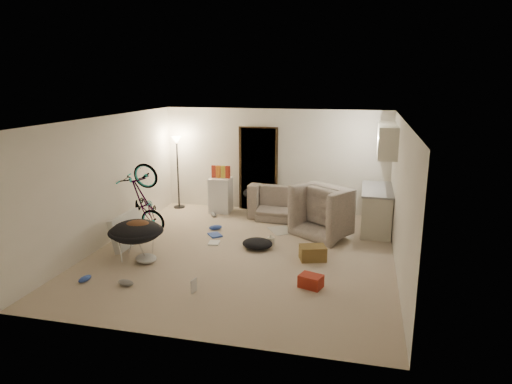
% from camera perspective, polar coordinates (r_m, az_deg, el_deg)
% --- Properties ---
extents(floor, '(5.50, 6.00, 0.02)m').
position_cam_1_polar(floor, '(8.66, -1.63, -7.70)').
color(floor, '#C6B298').
rests_on(floor, ground).
extents(ceiling, '(5.50, 6.00, 0.02)m').
position_cam_1_polar(ceiling, '(8.08, -1.75, 9.16)').
color(ceiling, white).
rests_on(ceiling, wall_back).
extents(wall_back, '(5.50, 0.02, 2.50)m').
position_cam_1_polar(wall_back, '(11.15, 2.37, 3.95)').
color(wall_back, white).
rests_on(wall_back, floor).
extents(wall_front, '(5.50, 0.02, 2.50)m').
position_cam_1_polar(wall_front, '(5.55, -9.89, -6.64)').
color(wall_front, white).
rests_on(wall_front, floor).
extents(wall_left, '(0.02, 6.00, 2.50)m').
position_cam_1_polar(wall_left, '(9.37, -18.20, 1.34)').
color(wall_left, white).
rests_on(wall_left, floor).
extents(wall_right, '(0.02, 6.00, 2.50)m').
position_cam_1_polar(wall_right, '(8.03, 17.69, -0.66)').
color(wall_right, white).
rests_on(wall_right, floor).
extents(doorway, '(0.85, 0.10, 2.04)m').
position_cam_1_polar(doorway, '(11.24, 0.31, 2.85)').
color(doorway, black).
rests_on(doorway, floor).
extents(door_trim, '(0.97, 0.04, 2.10)m').
position_cam_1_polar(door_trim, '(11.21, 0.28, 2.82)').
color(door_trim, '#2F2010').
rests_on(door_trim, floor).
extents(floor_lamp, '(0.28, 0.28, 1.81)m').
position_cam_1_polar(floor_lamp, '(11.51, -9.82, 4.36)').
color(floor_lamp, black).
rests_on(floor_lamp, floor).
extents(kitchen_counter, '(0.60, 1.50, 0.88)m').
position_cam_1_polar(kitchen_counter, '(10.15, 14.77, -2.21)').
color(kitchen_counter, beige).
rests_on(kitchen_counter, floor).
extents(counter_top, '(0.64, 1.54, 0.04)m').
position_cam_1_polar(counter_top, '(10.04, 14.94, 0.31)').
color(counter_top, gray).
rests_on(counter_top, kitchen_counter).
extents(kitchen_uppers, '(0.38, 1.40, 0.65)m').
position_cam_1_polar(kitchen_uppers, '(9.85, 16.08, 6.22)').
color(kitchen_uppers, beige).
rests_on(kitchen_uppers, wall_right).
extents(sofa, '(2.08, 0.90, 0.60)m').
position_cam_1_polar(sofa, '(10.73, 4.77, -1.70)').
color(sofa, '#3B433C').
rests_on(sofa, floor).
extents(armchair, '(1.59, 1.56, 0.78)m').
position_cam_1_polar(armchair, '(9.76, 9.69, -2.88)').
color(armchair, '#3B433C').
rests_on(armchair, floor).
extents(bicycle, '(1.60, 0.78, 0.90)m').
position_cam_1_polar(bicycle, '(9.85, -13.76, -2.81)').
color(bicycle, black).
rests_on(bicycle, floor).
extents(book_asset, '(0.25, 0.20, 0.02)m').
position_cam_1_polar(book_asset, '(7.17, -8.09, -12.50)').
color(book_asset, '#A02818').
rests_on(book_asset, floor).
extents(mini_fridge, '(0.52, 0.52, 0.85)m').
position_cam_1_polar(mini_fridge, '(11.20, -4.43, -0.35)').
color(mini_fridge, white).
rests_on(mini_fridge, floor).
extents(snack_box_0, '(0.11, 0.09, 0.30)m').
position_cam_1_polar(snack_box_0, '(11.12, -5.32, 2.57)').
color(snack_box_0, '#A02818').
rests_on(snack_box_0, mini_fridge).
extents(snack_box_1, '(0.11, 0.08, 0.30)m').
position_cam_1_polar(snack_box_1, '(11.09, -4.74, 2.54)').
color(snack_box_1, orange).
rests_on(snack_box_1, mini_fridge).
extents(snack_box_2, '(0.12, 0.10, 0.30)m').
position_cam_1_polar(snack_box_2, '(11.05, -4.14, 2.51)').
color(snack_box_2, gold).
rests_on(snack_box_2, mini_fridge).
extents(snack_box_3, '(0.12, 0.10, 0.30)m').
position_cam_1_polar(snack_box_3, '(11.01, -3.55, 2.49)').
color(snack_box_3, '#A02818').
rests_on(snack_box_3, mini_fridge).
extents(saucer_chair, '(0.98, 0.98, 0.70)m').
position_cam_1_polar(saucer_chair, '(8.58, -14.74, -5.36)').
color(saucer_chair, silver).
rests_on(saucer_chair, floor).
extents(hoodie, '(0.61, 0.58, 0.22)m').
position_cam_1_polar(hoodie, '(8.46, -14.62, -4.17)').
color(hoodie, '#54311D').
rests_on(hoodie, saucer_chair).
extents(sofa_drape, '(0.63, 0.55, 0.28)m').
position_cam_1_polar(sofa_drape, '(10.84, -0.17, -0.16)').
color(sofa_drape, black).
rests_on(sofa_drape, sofa).
extents(tv_box, '(0.27, 0.98, 0.65)m').
position_cam_1_polar(tv_box, '(9.26, -15.82, -4.61)').
color(tv_box, silver).
rests_on(tv_box, floor).
extents(drink_case_a, '(0.54, 0.45, 0.26)m').
position_cam_1_polar(drink_case_a, '(8.37, 7.10, -7.57)').
color(drink_case_a, brown).
rests_on(drink_case_a, floor).
extents(drink_case_b, '(0.41, 0.35, 0.20)m').
position_cam_1_polar(drink_case_b, '(7.34, 6.87, -11.00)').
color(drink_case_b, '#A02818').
rests_on(drink_case_b, floor).
extents(juicer, '(0.15, 0.15, 0.21)m').
position_cam_1_polar(juicer, '(9.05, 1.89, -6.06)').
color(juicer, '#ECE6CC').
rests_on(juicer, floor).
extents(newspaper, '(0.70, 0.74, 0.01)m').
position_cam_1_polar(newspaper, '(9.91, 3.17, -4.80)').
color(newspaper, '#BBB8AC').
rests_on(newspaper, floor).
extents(book_blue, '(0.37, 0.38, 0.03)m').
position_cam_1_polar(book_blue, '(9.61, -5.16, -5.36)').
color(book_blue, '#304FAF').
rests_on(book_blue, floor).
extents(book_white, '(0.25, 0.30, 0.03)m').
position_cam_1_polar(book_white, '(9.17, -5.27, -6.35)').
color(book_white, silver).
rests_on(book_white, floor).
extents(shoe_0, '(0.31, 0.25, 0.11)m').
position_cam_1_polar(shoe_0, '(9.96, -5.08, -4.43)').
color(shoe_0, '#304FAF').
rests_on(shoe_0, floor).
extents(shoe_1, '(0.26, 0.30, 0.10)m').
position_cam_1_polar(shoe_1, '(10.91, -5.35, -2.80)').
color(shoe_1, slate).
rests_on(shoe_1, floor).
extents(shoe_2, '(0.16, 0.27, 0.09)m').
position_cam_1_polar(shoe_2, '(7.99, -20.61, -10.11)').
color(shoe_2, '#304FAF').
rests_on(shoe_2, floor).
extents(shoe_3, '(0.28, 0.13, 0.10)m').
position_cam_1_polar(shoe_3, '(7.63, -15.98, -10.86)').
color(shoe_3, slate).
rests_on(shoe_3, floor).
extents(clothes_lump_a, '(0.62, 0.54, 0.19)m').
position_cam_1_polar(clothes_lump_a, '(8.86, 0.18, -6.47)').
color(clothes_lump_a, black).
rests_on(clothes_lump_a, floor).
extents(clothes_lump_b, '(0.53, 0.49, 0.14)m').
position_cam_1_polar(clothes_lump_b, '(9.97, 5.79, -4.34)').
color(clothes_lump_b, black).
rests_on(clothes_lump_b, floor).
extents(clothes_lump_c, '(0.56, 0.54, 0.13)m').
position_cam_1_polar(clothes_lump_c, '(8.46, -13.58, -8.08)').
color(clothes_lump_c, silver).
rests_on(clothes_lump_c, floor).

